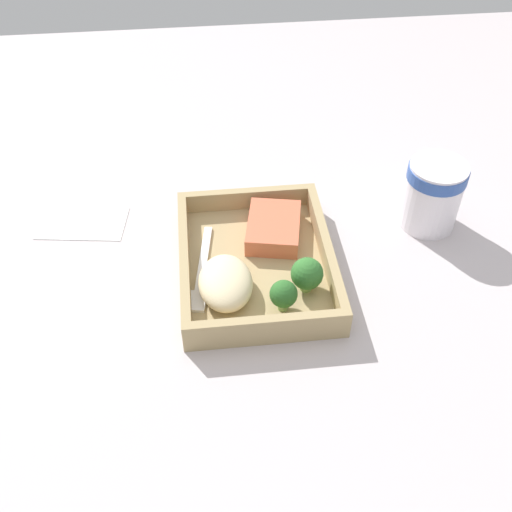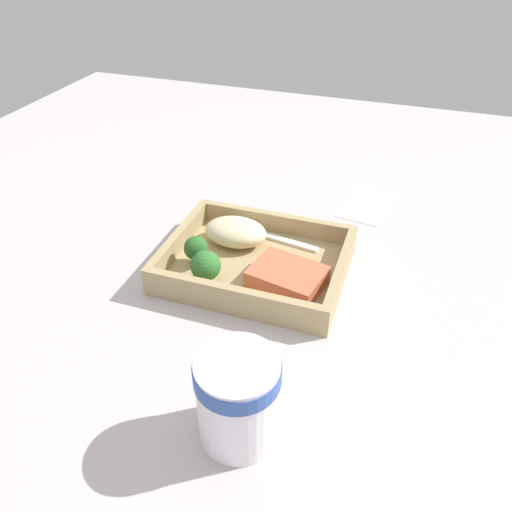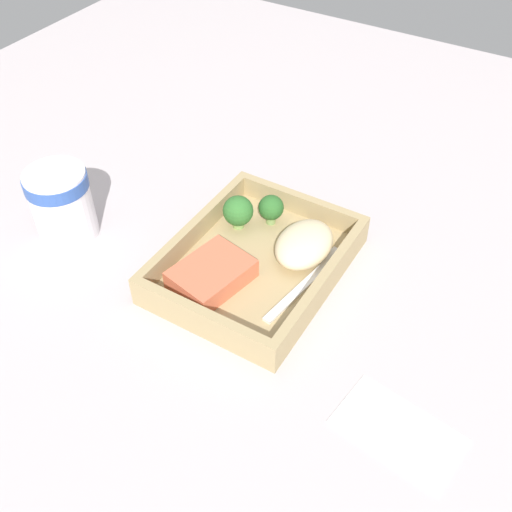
{
  "view_description": "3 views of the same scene",
  "coord_description": "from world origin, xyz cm",
  "views": [
    {
      "loc": [
        57.23,
        -6.32,
        59.16
      ],
      "look_at": [
        0.0,
        0.0,
        2.7
      ],
      "focal_mm": 42.0,
      "sensor_mm": 36.0,
      "label": 1
    },
    {
      "loc": [
        -18.8,
        55.16,
        45.19
      ],
      "look_at": [
        0.0,
        0.0,
        2.7
      ],
      "focal_mm": 35.0,
      "sensor_mm": 36.0,
      "label": 2
    },
    {
      "loc": [
        -47.62,
        -28.55,
        56.35
      ],
      "look_at": [
        0.0,
        0.0,
        2.7
      ],
      "focal_mm": 42.0,
      "sensor_mm": 36.0,
      "label": 3
    }
  ],
  "objects": [
    {
      "name": "fork",
      "position": [
        1.06,
        -7.47,
        1.42
      ],
      "size": [
        15.86,
        4.08,
        0.44
      ],
      "color": "white",
      "rests_on": "takeout_tray"
    },
    {
      "name": "broccoli_floret_1",
      "position": [
        5.23,
        6.0,
        3.89
      ],
      "size": [
        4.23,
        4.23,
        4.91
      ],
      "color": "#7EA455",
      "rests_on": "takeout_tray"
    },
    {
      "name": "receipt_slip",
      "position": [
        -12.55,
        -24.73,
        0.12
      ],
      "size": [
        9.22,
        13.72,
        0.24
      ],
      "primitive_type": "cube",
      "rotation": [
        0.0,
        0.0,
        -0.14
      ],
      "color": "white",
      "rests_on": "ground_plane"
    },
    {
      "name": "broccoli_floret_2",
      "position": [
        8.27,
        2.53,
        3.77
      ],
      "size": [
        3.54,
        3.54,
        4.46
      ],
      "color": "#7A9C56",
      "rests_on": "takeout_tray"
    },
    {
      "name": "salmon_fillet",
      "position": [
        -5.6,
        3.14,
        2.56
      ],
      "size": [
        10.95,
        9.08,
        2.71
      ],
      "primitive_type": "cube",
      "rotation": [
        0.0,
        0.0,
        -0.2
      ],
      "color": "#DC6847",
      "rests_on": "takeout_tray"
    },
    {
      "name": "takeout_tray",
      "position": [
        0.0,
        0.0,
        0.6
      ],
      "size": [
        25.82,
        20.43,
        1.2
      ],
      "primitive_type": "cube",
      "color": "tan",
      "rests_on": "ground_plane"
    },
    {
      "name": "ground_plane",
      "position": [
        0.0,
        0.0,
        -1.0
      ],
      "size": [
        160.0,
        160.0,
        2.0
      ],
      "primitive_type": "cube",
      "color": "#BDB2B4"
    },
    {
      "name": "mashed_potatoes",
      "position": [
        4.82,
        -4.46,
        3.08
      ],
      "size": [
        9.71,
        6.98,
        3.77
      ],
      "primitive_type": "ellipsoid",
      "color": "beige",
      "rests_on": "takeout_tray"
    },
    {
      "name": "paper_cup",
      "position": [
        -7.12,
        26.32,
        5.81
      ],
      "size": [
        8.4,
        8.4,
        10.39
      ],
      "color": "white",
      "rests_on": "ground_plane"
    },
    {
      "name": "tray_rim",
      "position": [
        0.0,
        0.0,
        2.75
      ],
      "size": [
        25.82,
        20.43,
        3.11
      ],
      "color": "tan",
      "rests_on": "takeout_tray"
    }
  ]
}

